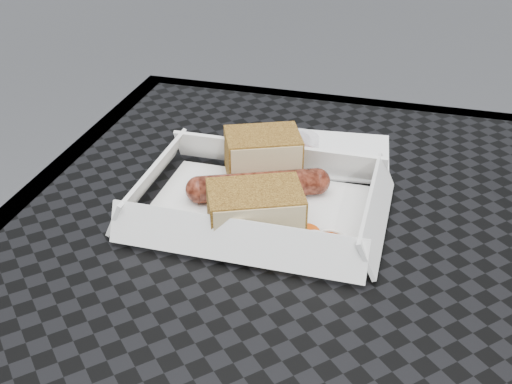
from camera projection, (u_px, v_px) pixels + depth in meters
patio_table at (381, 345)px, 0.60m from camera, size 0.80×0.80×0.74m
food_tray at (259, 210)px, 0.65m from camera, size 0.22×0.15×0.00m
bratwurst at (259, 185)px, 0.66m from camera, size 0.14×0.08×0.03m
bread_near at (263, 155)px, 0.70m from camera, size 0.10×0.08×0.05m
bread_far at (255, 211)px, 0.61m from camera, size 0.10×0.09×0.05m
veg_garnish at (321, 243)px, 0.60m from camera, size 0.03×0.03×0.00m
napkin at (337, 155)px, 0.76m from camera, size 0.13×0.13×0.00m
condiment_cup_sauce at (297, 149)px, 0.74m from camera, size 0.05×0.05×0.03m
condiment_cup_empty at (289, 150)px, 0.74m from camera, size 0.05×0.05×0.03m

